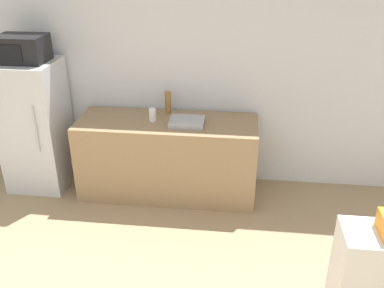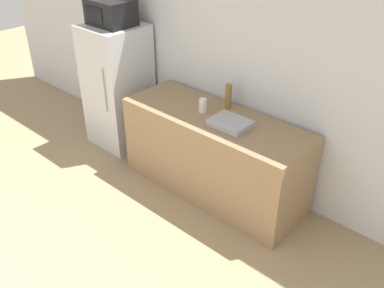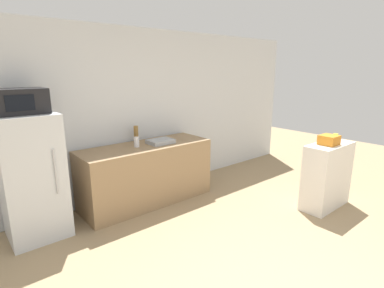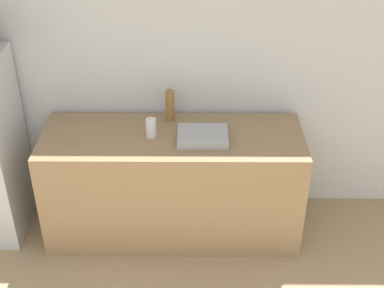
% 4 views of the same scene
% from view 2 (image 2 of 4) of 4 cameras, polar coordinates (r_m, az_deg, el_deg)
% --- Properties ---
extents(wall_back, '(8.00, 0.06, 2.60)m').
position_cam_2_polar(wall_back, '(4.55, 3.53, 11.34)').
color(wall_back, silver).
rests_on(wall_back, ground_plane).
extents(refrigerator, '(0.65, 0.67, 1.50)m').
position_cam_2_polar(refrigerator, '(5.31, -9.82, 7.58)').
color(refrigerator, silver).
rests_on(refrigerator, ground_plane).
extents(microwave, '(0.51, 0.38, 0.28)m').
position_cam_2_polar(microwave, '(5.03, -10.78, 16.90)').
color(microwave, black).
rests_on(microwave, refrigerator).
extents(counter, '(1.98, 0.71, 0.89)m').
position_cam_2_polar(counter, '(4.45, 2.95, -1.39)').
color(counter, '#937551').
rests_on(counter, ground_plane).
extents(sink_basin, '(0.37, 0.29, 0.06)m').
position_cam_2_polar(sink_basin, '(4.05, 5.14, 2.80)').
color(sink_basin, '#9EA3A8').
rests_on(sink_basin, counter).
extents(bottle_tall, '(0.07, 0.07, 0.26)m').
position_cam_2_polar(bottle_tall, '(4.35, 4.88, 6.35)').
color(bottle_tall, olive).
rests_on(bottle_tall, counter).
extents(bottle_short, '(0.08, 0.08, 0.14)m').
position_cam_2_polar(bottle_short, '(4.28, 1.46, 5.17)').
color(bottle_short, silver).
rests_on(bottle_short, counter).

